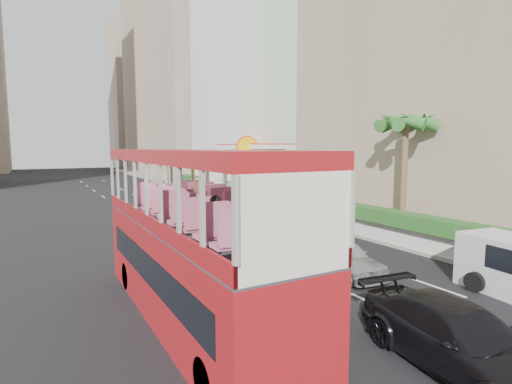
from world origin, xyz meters
TOP-DOWN VIEW (x-y plane):
  - ground_plane at (0.00, 0.00)m, footprint 200.00×200.00m
  - double_decker_bus at (-6.00, 0.00)m, footprint 2.50×11.00m
  - car_silver_lane_a at (-2.12, 4.25)m, footprint 2.34×4.49m
  - car_silver_lane_b at (0.80, 1.00)m, footprint 2.04×4.39m
  - car_black at (-1.63, -5.72)m, footprint 2.81×5.51m
  - van_asset at (1.14, 13.79)m, footprint 2.58×4.81m
  - minibus_near at (0.72, 7.46)m, footprint 2.52×6.87m
  - minibus_far at (4.08, 10.77)m, footprint 2.24×5.64m
  - panel_van_far at (4.15, 23.13)m, footprint 2.88×5.55m
  - sidewalk at (9.00, 25.00)m, footprint 6.00×120.00m
  - kerb_wall at (6.20, 14.00)m, footprint 0.30×44.00m
  - hedge at (6.20, 14.00)m, footprint 1.10×44.00m
  - palm_tree at (7.80, 4.00)m, footprint 0.36×0.36m
  - shell_station at (10.00, 23.00)m, footprint 6.50×8.00m
  - tower_mid at (18.00, 58.00)m, footprint 16.00×16.00m
  - tower_far_a at (17.00, 82.00)m, footprint 14.00×14.00m
  - tower_far_b at (17.00, 104.00)m, footprint 14.00×14.00m

SIDE VIEW (x-z plane):
  - ground_plane at x=0.00m, z-range 0.00..0.00m
  - car_silver_lane_a at x=-2.12m, z-range -0.70..0.70m
  - car_silver_lane_b at x=0.80m, z-range -0.73..0.73m
  - car_black at x=-1.63m, z-range -0.76..0.76m
  - van_asset at x=1.14m, z-range -0.64..0.64m
  - sidewalk at x=9.00m, z-range 0.00..0.18m
  - kerb_wall at x=6.20m, z-range 0.18..1.18m
  - panel_van_far at x=4.15m, z-range 0.00..2.12m
  - minibus_far at x=4.08m, z-range 0.00..2.45m
  - minibus_near at x=0.72m, z-range 0.00..3.01m
  - hedge at x=6.20m, z-range 1.18..1.88m
  - double_decker_bus at x=-6.00m, z-range 0.00..5.06m
  - shell_station at x=10.00m, z-range 0.00..5.50m
  - palm_tree at x=7.80m, z-range 0.18..6.58m
  - tower_far_b at x=17.00m, z-range 0.00..40.00m
  - tower_far_a at x=17.00m, z-range 0.00..44.00m
  - tower_mid at x=18.00m, z-range 0.00..50.00m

